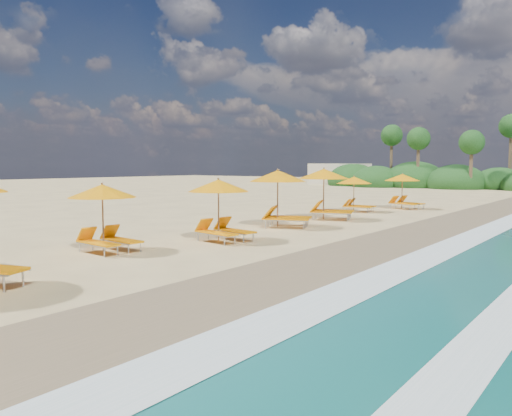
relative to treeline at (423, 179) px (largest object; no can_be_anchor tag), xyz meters
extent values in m
plane|color=#D2B97B|center=(9.94, -45.51, -1.00)|extent=(160.00, 160.00, 0.00)
cube|color=#887051|center=(13.94, -45.51, -0.99)|extent=(4.00, 160.00, 0.01)
cube|color=white|center=(15.44, -45.51, -0.97)|extent=(1.20, 160.00, 0.01)
cylinder|color=olive|center=(7.08, -49.52, 0.01)|extent=(0.05, 0.05, 2.02)
cone|color=orange|center=(7.08, -49.52, 0.85)|extent=(2.23, 2.23, 0.41)
sphere|color=olive|center=(7.08, -49.52, 1.08)|extent=(0.07, 0.07, 0.07)
cylinder|color=olive|center=(8.47, -45.75, 0.06)|extent=(0.05, 0.05, 2.10)
cone|color=orange|center=(8.47, -45.75, 0.93)|extent=(2.48, 2.48, 0.42)
sphere|color=olive|center=(8.47, -45.75, 1.17)|extent=(0.08, 0.08, 0.08)
cylinder|color=olive|center=(7.88, -41.24, 0.19)|extent=(0.06, 0.06, 2.37)
cone|color=orange|center=(7.88, -41.24, 1.18)|extent=(3.23, 3.23, 0.48)
sphere|color=olive|center=(7.88, -41.24, 1.44)|extent=(0.08, 0.08, 0.08)
cylinder|color=olive|center=(7.93, -37.37, 0.21)|extent=(0.06, 0.06, 2.42)
cone|color=orange|center=(7.93, -37.37, 1.21)|extent=(3.21, 3.21, 0.49)
sphere|color=olive|center=(7.93, -37.37, 1.48)|extent=(0.09, 0.09, 0.09)
cylinder|color=olive|center=(7.32, -32.83, -0.02)|extent=(0.05, 0.05, 1.94)
cone|color=orange|center=(7.32, -32.83, 0.78)|extent=(2.26, 2.26, 0.39)
sphere|color=olive|center=(7.32, -32.83, 1.00)|extent=(0.07, 0.07, 0.07)
cylinder|color=olive|center=(8.74, -29.23, 0.04)|extent=(0.05, 0.05, 2.06)
cone|color=orange|center=(8.74, -29.23, 0.89)|extent=(2.62, 2.62, 0.41)
sphere|color=olive|center=(8.74, -29.23, 1.12)|extent=(0.07, 0.07, 0.07)
ellipsoid|color=#163D14|center=(3.94, -0.51, -0.37)|extent=(6.40, 6.40, 4.16)
ellipsoid|color=#163D14|center=(-1.06, 0.49, -0.29)|extent=(7.20, 7.20, 4.68)
ellipsoid|color=#163D14|center=(-5.06, -1.51, -0.41)|extent=(6.00, 6.00, 3.90)
ellipsoid|color=#163D14|center=(7.94, 1.49, -0.45)|extent=(5.60, 5.60, 3.64)
ellipsoid|color=#163D14|center=(-9.06, 0.49, -0.35)|extent=(6.60, 6.60, 4.29)
cylinder|color=brown|center=(5.94, -2.51, 1.50)|extent=(0.36, 0.36, 5.00)
sphere|color=#163D14|center=(5.94, -2.51, 4.00)|extent=(2.60, 2.60, 2.60)
cylinder|color=brown|center=(-0.06, -1.51, 1.80)|extent=(0.36, 0.36, 5.60)
sphere|color=#163D14|center=(-0.06, -1.51, 4.60)|extent=(2.60, 2.60, 2.60)
cylinder|color=brown|center=(-4.06, 0.49, 2.10)|extent=(0.36, 0.36, 6.20)
sphere|color=#163D14|center=(-4.06, 0.49, 5.20)|extent=(2.60, 2.60, 2.60)
cylinder|color=brown|center=(8.94, 1.49, 2.40)|extent=(0.36, 0.36, 6.80)
sphere|color=#163D14|center=(8.94, 1.49, 5.80)|extent=(2.60, 2.60, 2.60)
cube|color=beige|center=(-12.06, 2.49, 0.40)|extent=(7.00, 5.00, 2.80)
camera|label=1|loc=(20.16, -59.12, 1.65)|focal=35.81mm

